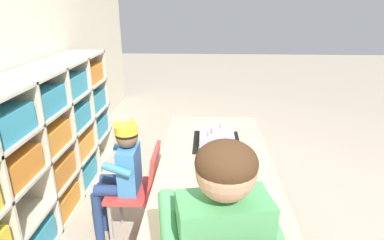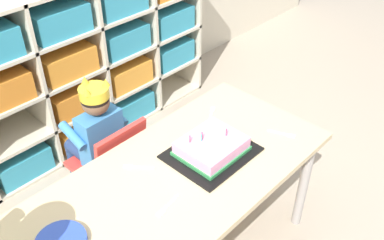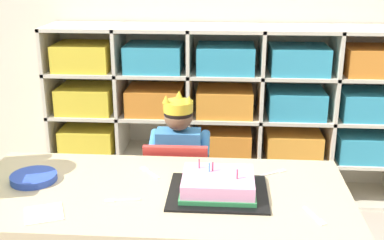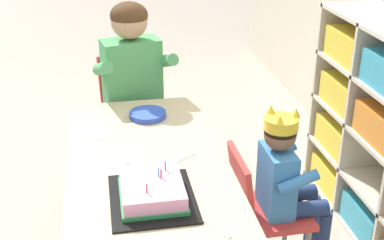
% 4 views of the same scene
% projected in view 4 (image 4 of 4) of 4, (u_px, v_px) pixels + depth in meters
% --- Properties ---
extents(activity_table, '(1.42, 0.65, 0.61)m').
position_uv_depth(activity_table, '(150.00, 183.00, 2.13)').
color(activity_table, '#D1B789').
rests_on(activity_table, ground).
extents(classroom_chair_blue, '(0.31, 0.33, 0.64)m').
position_uv_depth(classroom_chair_blue, '(260.00, 207.00, 2.25)').
color(classroom_chair_blue, red).
rests_on(classroom_chair_blue, ground).
extents(child_with_crown, '(0.30, 0.31, 0.83)m').
position_uv_depth(child_with_crown, '(287.00, 177.00, 2.21)').
color(child_with_crown, '#3D7FBC').
rests_on(child_with_crown, ground).
extents(classroom_chair_adult_side, '(0.41, 0.39, 0.77)m').
position_uv_depth(classroom_chair_adult_side, '(132.00, 109.00, 2.95)').
color(classroom_chair_adult_side, red).
rests_on(classroom_chair_adult_side, ground).
extents(adult_helper_seated, '(0.46, 0.44, 1.09)m').
position_uv_depth(adult_helper_seated, '(136.00, 82.00, 2.77)').
color(adult_helper_seated, '#4C9E5B').
rests_on(adult_helper_seated, ground).
extents(birthday_cake_on_tray, '(0.36, 0.30, 0.11)m').
position_uv_depth(birthday_cake_on_tray, '(152.00, 192.00, 1.89)').
color(birthday_cake_on_tray, black).
rests_on(birthday_cake_on_tray, activity_table).
extents(paper_plate_stack, '(0.18, 0.18, 0.03)m').
position_uv_depth(paper_plate_stack, '(148.00, 115.00, 2.54)').
color(paper_plate_stack, blue).
rests_on(paper_plate_stack, activity_table).
extents(paper_napkin_square, '(0.16, 0.16, 0.00)m').
position_uv_depth(paper_napkin_square, '(96.00, 133.00, 2.39)').
color(paper_napkin_square, white).
rests_on(paper_napkin_square, activity_table).
extents(fork_near_cake_tray, '(0.13, 0.04, 0.00)m').
position_uv_depth(fork_near_cake_tray, '(124.00, 155.00, 2.20)').
color(fork_near_cake_tray, white).
rests_on(fork_near_cake_tray, activity_table).
extents(fork_scattered_mid_table, '(0.09, 0.11, 0.00)m').
position_uv_depth(fork_scattered_mid_table, '(185.00, 157.00, 2.18)').
color(fork_scattered_mid_table, white).
rests_on(fork_scattered_mid_table, activity_table).
extents(fork_near_child_seat, '(0.11, 0.08, 0.00)m').
position_uv_depth(fork_near_child_seat, '(219.00, 230.00, 1.73)').
color(fork_near_child_seat, white).
rests_on(fork_near_child_seat, activity_table).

